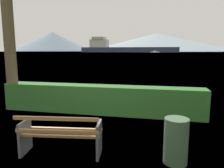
# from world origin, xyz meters

# --- Properties ---
(ground_plane) EXTENTS (1400.00, 1400.00, 0.00)m
(ground_plane) POSITION_xyz_m (0.00, 0.00, 0.00)
(ground_plane) COLOR #4C6B33
(water_surface) EXTENTS (620.00, 620.00, 0.00)m
(water_surface) POSITION_xyz_m (0.00, 306.08, 0.00)
(water_surface) COLOR #6B8EA3
(water_surface) RESTS_ON ground_plane
(park_bench) EXTENTS (1.65, 0.77, 0.87)m
(park_bench) POSITION_xyz_m (0.01, -0.06, 0.42)
(park_bench) COLOR olive
(park_bench) RESTS_ON ground_plane
(hedge_row) EXTENTS (6.70, 0.64, 0.92)m
(hedge_row) POSITION_xyz_m (0.00, 2.91, 0.46)
(hedge_row) COLOR #285B23
(hedge_row) RESTS_ON ground_plane
(trash_bin) EXTENTS (0.44, 0.44, 0.85)m
(trash_bin) POSITION_xyz_m (2.21, 0.11, 0.42)
(trash_bin) COLOR #385138
(trash_bin) RESTS_ON ground_plane
(cargo_ship_large) EXTENTS (112.46, 19.35, 17.88)m
(cargo_ship_large) POSITION_xyz_m (-39.57, 245.31, 5.00)
(cargo_ship_large) COLOR #2D384C
(cargo_ship_large) RESTS_ON water_surface
(fishing_boat_near) EXTENTS (8.88, 5.43, 1.93)m
(fishing_boat_near) POSITION_xyz_m (-0.50, 218.05, 0.69)
(fishing_boat_near) COLOR silver
(fishing_boat_near) RESTS_ON water_surface
(distant_hills) EXTENTS (918.47, 413.29, 57.35)m
(distant_hills) POSITION_xyz_m (50.25, 582.62, 23.72)
(distant_hills) COLOR slate
(distant_hills) RESTS_ON ground_plane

